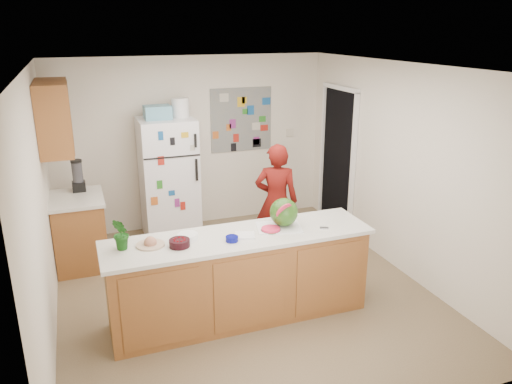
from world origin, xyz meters
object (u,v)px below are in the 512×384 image
object	(u,v)px
refrigerator	(169,179)
person	(276,201)
watermelon	(284,212)
cherry_bowl	(180,243)

from	to	relation	value
refrigerator	person	bearing A→B (deg)	-44.77
watermelon	cherry_bowl	world-z (taller)	watermelon
watermelon	cherry_bowl	distance (m)	1.12
refrigerator	watermelon	world-z (taller)	refrigerator
person	cherry_bowl	size ratio (longest dim) A/B	7.77
person	cherry_bowl	distance (m)	2.00
refrigerator	person	world-z (taller)	refrigerator
refrigerator	person	distance (m)	1.63
watermelon	cherry_bowl	xyz separation A→B (m)	(-1.11, -0.12, -0.12)
watermelon	cherry_bowl	size ratio (longest dim) A/B	1.49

